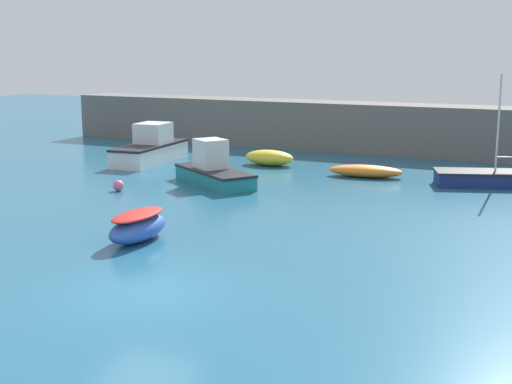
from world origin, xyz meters
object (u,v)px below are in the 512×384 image
(rowboat_white_midwater, at_px, (366,171))
(rowboat_blue_near, at_px, (269,158))
(cabin_cruiser_white, at_px, (151,148))
(motorboat_with_cabin, at_px, (213,171))
(sailboat_twin_hulled, at_px, (495,178))
(mooring_buoy_pink, at_px, (118,186))
(rowboat_with_red_cover, at_px, (138,226))

(rowboat_white_midwater, bearing_deg, rowboat_blue_near, -19.95)
(cabin_cruiser_white, xyz_separation_m, motorboat_with_cabin, (6.21, -4.17, -0.12))
(sailboat_twin_hulled, xyz_separation_m, rowboat_blue_near, (-11.63, 0.88, 0.05))
(mooring_buoy_pink, bearing_deg, rowboat_with_red_cover, -49.44)
(motorboat_with_cabin, bearing_deg, rowboat_blue_near, 122.60)
(motorboat_with_cabin, relative_size, mooring_buoy_pink, 10.50)
(motorboat_with_cabin, bearing_deg, cabin_cruiser_white, 179.57)
(motorboat_with_cabin, height_order, mooring_buoy_pink, motorboat_with_cabin)
(sailboat_twin_hulled, distance_m, rowboat_white_midwater, 5.97)
(motorboat_with_cabin, bearing_deg, sailboat_twin_hulled, 57.00)
(sailboat_twin_hulled, bearing_deg, cabin_cruiser_white, -16.80)
(rowboat_blue_near, bearing_deg, sailboat_twin_hulled, -4.66)
(rowboat_blue_near, relative_size, rowboat_white_midwater, 0.73)
(cabin_cruiser_white, distance_m, motorboat_with_cabin, 7.48)
(cabin_cruiser_white, xyz_separation_m, sailboat_twin_hulled, (17.92, 0.93, -0.39))
(cabin_cruiser_white, xyz_separation_m, rowboat_blue_near, (6.30, 1.81, -0.34))
(rowboat_with_red_cover, height_order, mooring_buoy_pink, rowboat_with_red_cover)
(motorboat_with_cabin, height_order, rowboat_white_midwater, motorboat_with_cabin)
(rowboat_white_midwater, bearing_deg, mooring_buoy_pink, 34.15)
(rowboat_white_midwater, xyz_separation_m, mooring_buoy_pink, (-8.75, -7.98, -0.06))
(cabin_cruiser_white, height_order, rowboat_blue_near, cabin_cruiser_white)
(sailboat_twin_hulled, bearing_deg, rowboat_blue_near, -24.09)
(motorboat_with_cabin, distance_m, rowboat_blue_near, 5.99)
(motorboat_with_cabin, bearing_deg, mooring_buoy_pink, -99.82)
(rowboat_with_red_cover, xyz_separation_m, mooring_buoy_pink, (-5.54, 6.47, -0.26))
(rowboat_white_midwater, bearing_deg, cabin_cruiser_white, -5.19)
(rowboat_with_red_cover, xyz_separation_m, motorboat_with_cabin, (-2.54, 9.65, 0.14))
(sailboat_twin_hulled, bearing_deg, rowboat_with_red_cover, 38.36)
(cabin_cruiser_white, distance_m, rowboat_white_midwater, 11.99)
(rowboat_with_red_cover, height_order, cabin_cruiser_white, cabin_cruiser_white)
(mooring_buoy_pink, bearing_deg, cabin_cruiser_white, 113.61)
(rowboat_with_red_cover, xyz_separation_m, rowboat_white_midwater, (3.21, 14.45, -0.20))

